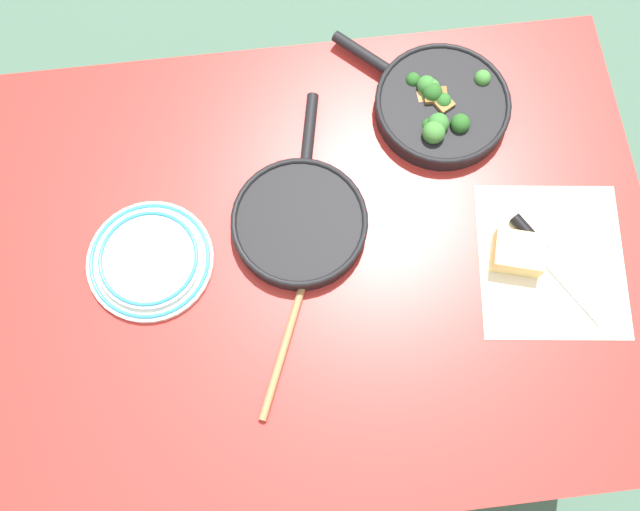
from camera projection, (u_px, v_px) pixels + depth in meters
ground_plane at (320, 336)px, 2.08m from camera, size 14.00×14.00×0.00m
dining_table_red at (320, 269)px, 1.46m from camera, size 1.32×0.98×0.73m
skillet_broccoli at (440, 105)px, 1.46m from camera, size 0.35×0.34×0.07m
skillet_eggs at (300, 221)px, 1.39m from camera, size 0.27×0.41×0.04m
wooden_spoon at (299, 297)px, 1.36m from camera, size 0.17×0.37×0.02m
parchment_sheet at (551, 260)px, 1.39m from camera, size 0.32×0.35×0.00m
grater_knife at (545, 254)px, 1.38m from camera, size 0.15×0.24×0.02m
cheese_block at (518, 253)px, 1.37m from camera, size 0.11×0.10×0.05m
dinner_plate_stack at (150, 260)px, 1.37m from camera, size 0.25×0.25×0.03m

